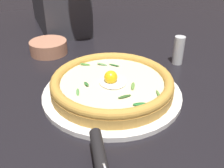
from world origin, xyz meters
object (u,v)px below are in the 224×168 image
pizza_cutter (101,163)px  pepper_shaker (179,50)px  side_bowl (49,47)px  pizza (112,83)px

pizza_cutter → pepper_shaker: 0.49m
side_bowl → pepper_shaker: 0.42m
side_bowl → pepper_shaker: pepper_shaker is taller
side_bowl → pizza_cutter: size_ratio=0.73×
pizza_cutter → side_bowl: bearing=-167.5°
pizza → pizza_cutter: 0.26m
pizza_cutter → pepper_shaker: (-0.41, 0.28, 0.00)m
pizza → pizza_cutter: pizza_cutter is taller
pizza → pepper_shaker: size_ratio=3.47×
pizza → side_bowl: 0.34m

